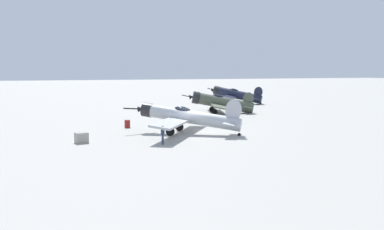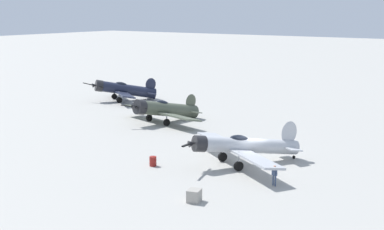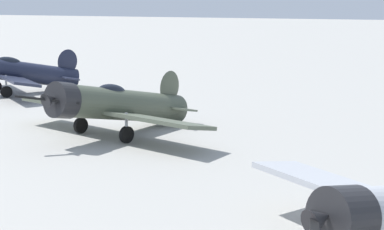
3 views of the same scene
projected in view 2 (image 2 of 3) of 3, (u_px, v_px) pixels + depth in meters
ground_plane at (248, 164)px, 46.47m from camera, size 400.00×400.00×0.00m
airplane_foreground at (243, 146)px, 45.97m from camera, size 11.51×10.47×3.44m
airplane_mid_apron at (164, 110)px, 63.03m from camera, size 11.95×9.57×3.12m
airplane_far_line at (124, 89)px, 77.92m from camera, size 10.05×8.87×3.15m
ground_crew_mechanic at (274, 173)px, 40.61m from camera, size 0.54×0.39×1.56m
equipment_crate at (194, 196)px, 37.36m from camera, size 1.06×1.16×0.85m
fuel_drum at (153, 161)px, 45.82m from camera, size 0.62×0.62×0.80m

